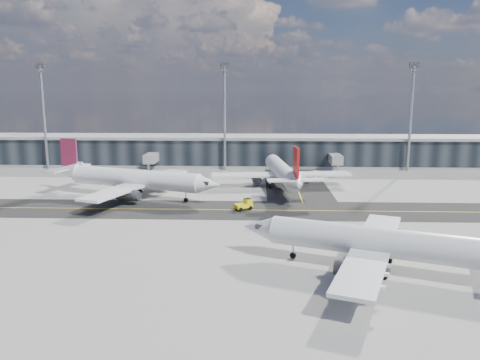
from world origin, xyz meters
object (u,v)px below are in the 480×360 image
(airliner_near, at_px, (385,243))
(service_van, at_px, (316,173))
(airliner_af, at_px, (133,179))
(baggage_tug, at_px, (245,204))
(airliner_redtail, at_px, (282,172))

(airliner_near, distance_m, service_van, 64.27)
(airliner_af, xyz_separation_m, baggage_tug, (23.43, -9.68, -2.79))
(airliner_af, height_order, service_van, airliner_af)
(airliner_af, relative_size, baggage_tug, 10.59)
(airliner_near, bearing_deg, airliner_af, 67.29)
(airliner_near, distance_m, baggage_tug, 34.20)
(airliner_af, relative_size, airliner_redtail, 1.01)
(airliner_redtail, height_order, airliner_near, airliner_redtail)
(baggage_tug, bearing_deg, airliner_near, -2.54)
(baggage_tug, distance_m, service_van, 39.13)
(baggage_tug, bearing_deg, service_van, 119.80)
(baggage_tug, bearing_deg, airliner_redtail, 124.57)
(airliner_af, bearing_deg, airliner_near, 65.69)
(service_van, bearing_deg, airliner_af, -163.38)
(airliner_af, distance_m, airliner_redtail, 32.96)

